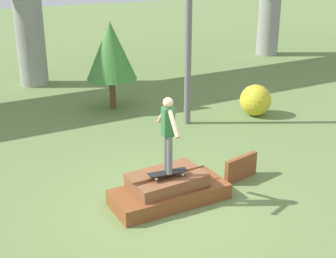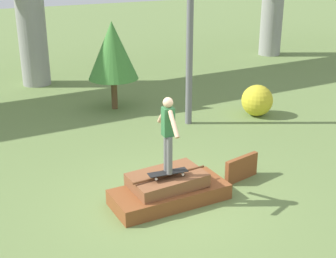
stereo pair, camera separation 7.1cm
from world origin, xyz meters
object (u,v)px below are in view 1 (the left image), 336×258
at_px(skateboard, 168,173).
at_px(tree_behind_left, 111,51).
at_px(skater, 168,130).
at_px(bush_yellow_flowering, 255,100).
at_px(utility_pole, 189,3).

xyz_separation_m(skateboard, tree_behind_left, (1.58, 6.55, 1.25)).
relative_size(skater, bush_yellow_flowering, 1.58).
bearing_deg(skateboard, bush_yellow_flowering, 34.27).
xyz_separation_m(skateboard, utility_pole, (2.99, 4.05, 2.90)).
relative_size(skateboard, bush_yellow_flowering, 0.85).
bearing_deg(bush_yellow_flowering, skater, -145.73).
height_order(skateboard, bush_yellow_flowering, bush_yellow_flowering).
bearing_deg(tree_behind_left, skater, -103.55).
xyz_separation_m(utility_pole, bush_yellow_flowering, (2.33, -0.43, -3.12)).
distance_m(skater, utility_pole, 5.40).
xyz_separation_m(skater, utility_pole, (2.99, 4.05, 1.96)).
height_order(skateboard, utility_pole, utility_pole).
distance_m(skater, bush_yellow_flowering, 6.54).
distance_m(skateboard, bush_yellow_flowering, 6.44).
bearing_deg(skater, bush_yellow_flowering, 34.27).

